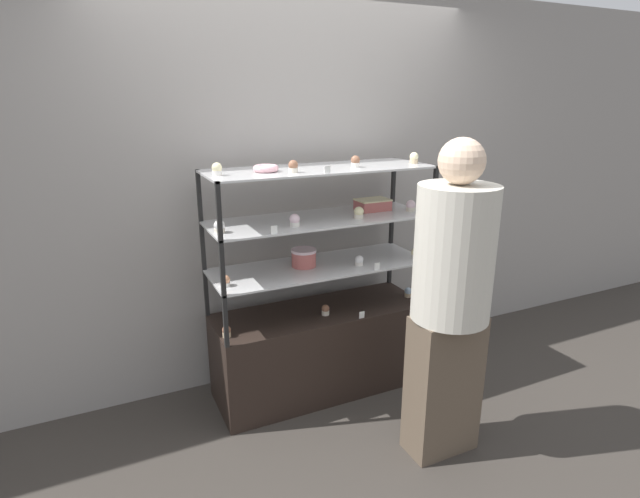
% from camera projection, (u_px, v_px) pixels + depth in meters
% --- Properties ---
extents(ground_plane, '(20.00, 20.00, 0.00)m').
position_uv_depth(ground_plane, '(320.00, 387.00, 3.42)').
color(ground_plane, '#38332D').
extents(back_wall, '(8.00, 0.05, 2.60)m').
position_uv_depth(back_wall, '(295.00, 190.00, 3.37)').
color(back_wall, gray).
rests_on(back_wall, ground_plane).
extents(display_base, '(1.38, 0.49, 0.57)m').
position_uv_depth(display_base, '(320.00, 349.00, 3.33)').
color(display_base, black).
rests_on(display_base, ground_plane).
extents(display_riser_lower, '(1.38, 0.49, 0.31)m').
position_uv_depth(display_riser_lower, '(320.00, 268.00, 3.16)').
color(display_riser_lower, black).
rests_on(display_riser_lower, display_base).
extents(display_riser_middle, '(1.38, 0.49, 0.31)m').
position_uv_depth(display_riser_middle, '(320.00, 221.00, 3.07)').
color(display_riser_middle, black).
rests_on(display_riser_middle, display_riser_lower).
extents(display_riser_upper, '(1.38, 0.49, 0.31)m').
position_uv_depth(display_riser_upper, '(320.00, 171.00, 2.98)').
color(display_riser_upper, black).
rests_on(display_riser_upper, display_riser_middle).
extents(layer_cake_centerpiece, '(0.16, 0.16, 0.11)m').
position_uv_depth(layer_cake_centerpiece, '(304.00, 258.00, 3.12)').
color(layer_cake_centerpiece, '#C66660').
rests_on(layer_cake_centerpiece, display_riser_lower).
extents(sheet_cake_frosted, '(0.21, 0.15, 0.07)m').
position_uv_depth(sheet_cake_frosted, '(373.00, 205.00, 3.27)').
color(sheet_cake_frosted, '#C66660').
rests_on(sheet_cake_frosted, display_riser_middle).
extents(cupcake_0, '(0.05, 0.05, 0.07)m').
position_uv_depth(cupcake_0, '(227.00, 331.00, 2.88)').
color(cupcake_0, '#CCB28C').
rests_on(cupcake_0, display_base).
extents(cupcake_1, '(0.05, 0.05, 0.07)m').
position_uv_depth(cupcake_1, '(325.00, 310.00, 3.17)').
color(cupcake_1, beige).
rests_on(cupcake_1, display_base).
extents(cupcake_2, '(0.05, 0.05, 0.07)m').
position_uv_depth(cupcake_2, '(408.00, 292.00, 3.45)').
color(cupcake_2, '#CCB28C').
rests_on(cupcake_2, display_base).
extents(price_tag_0, '(0.04, 0.00, 0.04)m').
position_uv_depth(price_tag_0, '(362.00, 315.00, 3.12)').
color(price_tag_0, white).
rests_on(price_tag_0, display_base).
extents(cupcake_3, '(0.05, 0.05, 0.06)m').
position_uv_depth(cupcake_3, '(225.00, 281.00, 2.80)').
color(cupcake_3, white).
rests_on(cupcake_3, display_riser_lower).
extents(cupcake_4, '(0.05, 0.05, 0.06)m').
position_uv_depth(cupcake_4, '(359.00, 261.00, 3.15)').
color(cupcake_4, white).
rests_on(cupcake_4, display_riser_lower).
extents(cupcake_5, '(0.05, 0.05, 0.06)m').
position_uv_depth(cupcake_5, '(415.00, 253.00, 3.30)').
color(cupcake_5, white).
rests_on(cupcake_5, display_riser_lower).
extents(price_tag_1, '(0.04, 0.00, 0.04)m').
position_uv_depth(price_tag_1, '(377.00, 266.00, 3.07)').
color(price_tag_1, white).
rests_on(price_tag_1, display_riser_lower).
extents(cupcake_6, '(0.06, 0.06, 0.07)m').
position_uv_depth(cupcake_6, '(219.00, 227.00, 2.72)').
color(cupcake_6, beige).
rests_on(cupcake_6, display_riser_middle).
extents(cupcake_7, '(0.06, 0.06, 0.07)m').
position_uv_depth(cupcake_7, '(295.00, 220.00, 2.86)').
color(cupcake_7, white).
rests_on(cupcake_7, display_riser_middle).
extents(cupcake_8, '(0.06, 0.06, 0.07)m').
position_uv_depth(cupcake_8, '(359.00, 213.00, 3.05)').
color(cupcake_8, beige).
rests_on(cupcake_8, display_riser_middle).
extents(cupcake_9, '(0.06, 0.06, 0.07)m').
position_uv_depth(cupcake_9, '(411.00, 206.00, 3.25)').
color(cupcake_9, beige).
rests_on(cupcake_9, display_riser_middle).
extents(price_tag_2, '(0.04, 0.00, 0.04)m').
position_uv_depth(price_tag_2, '(274.00, 230.00, 2.71)').
color(price_tag_2, white).
rests_on(price_tag_2, display_riser_middle).
extents(cupcake_10, '(0.05, 0.05, 0.07)m').
position_uv_depth(cupcake_10, '(217.00, 169.00, 2.67)').
color(cupcake_10, white).
rests_on(cupcake_10, display_riser_upper).
extents(cupcake_11, '(0.05, 0.05, 0.07)m').
position_uv_depth(cupcake_11, '(293.00, 167.00, 2.78)').
color(cupcake_11, beige).
rests_on(cupcake_11, display_riser_upper).
extents(cupcake_12, '(0.05, 0.05, 0.07)m').
position_uv_depth(cupcake_12, '(355.00, 162.00, 2.99)').
color(cupcake_12, white).
rests_on(cupcake_12, display_riser_upper).
extents(cupcake_13, '(0.05, 0.05, 0.07)m').
position_uv_depth(cupcake_13, '(414.00, 158.00, 3.17)').
color(cupcake_13, '#CCB28C').
rests_on(cupcake_13, display_riser_upper).
extents(price_tag_3, '(0.04, 0.00, 0.04)m').
position_uv_depth(price_tag_3, '(327.00, 170.00, 2.75)').
color(price_tag_3, white).
rests_on(price_tag_3, display_riser_upper).
extents(donut_glazed, '(0.15, 0.15, 0.04)m').
position_uv_depth(donut_glazed, '(266.00, 168.00, 2.82)').
color(donut_glazed, '#EFB2BC').
rests_on(donut_glazed, display_riser_upper).
extents(customer_figure, '(0.40, 0.40, 1.72)m').
position_uv_depth(customer_figure, '(451.00, 296.00, 2.57)').
color(customer_figure, brown).
rests_on(customer_figure, ground_plane).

